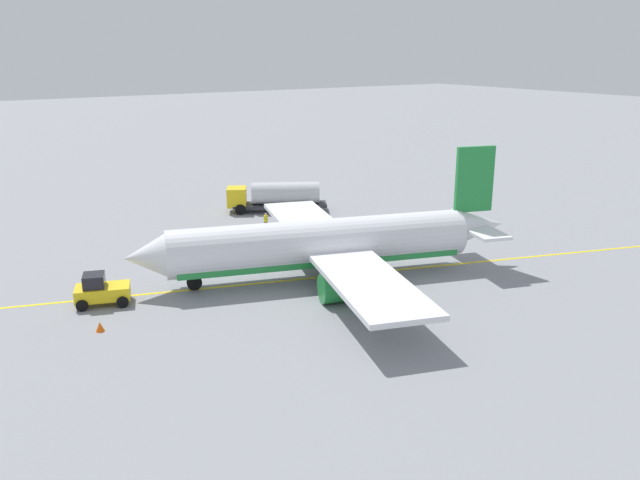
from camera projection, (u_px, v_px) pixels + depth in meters
ground_plane at (320, 277)px, 49.86m from camera, size 400.00×400.00×0.00m
airplane at (326, 244)px, 49.25m from camera, size 29.45×29.64×9.57m
fuel_tanker at (276, 196)px, 69.49m from camera, size 10.45×7.28×3.15m
pushback_tug at (101, 290)px, 44.42m from camera, size 4.05×3.28×2.20m
refueling_worker at (266, 222)px, 62.48m from camera, size 0.58×0.63×1.71m
safety_cone_nose at (100, 327)px, 40.32m from camera, size 0.55×0.55×0.61m
taxi_line_marking at (320, 277)px, 49.86m from camera, size 85.87×26.82×0.01m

